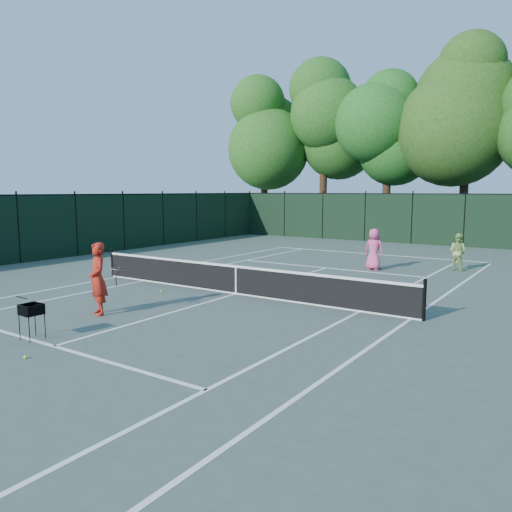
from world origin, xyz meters
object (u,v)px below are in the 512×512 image
Objects in this scene: coach at (98,279)px; loose_ball_midcourt at (162,291)px; ball_hopper at (31,310)px; loose_ball_near_cart at (25,357)px; player_green at (458,252)px; player_pink at (374,249)px.

coach is 3.22m from loose_ball_midcourt.
ball_hopper is 11.50× the size of loose_ball_midcourt.
coach is 2.32m from ball_hopper.
player_green is at bearing 74.62° from loose_ball_near_cart.
coach is 1.12× the size of player_pink.
loose_ball_midcourt is (-0.71, 3.00, -0.91)m from coach.
coach is at bearing 84.00° from player_green.
coach is 3.60m from loose_ball_near_cart.
player_pink is at bearing 64.38° from loose_ball_midcourt.
player_pink reaches higher than loose_ball_near_cart.
ball_hopper is at bearing 89.21° from player_green.
player_pink reaches higher than loose_ball_midcourt.
player_green is 1.93× the size of ball_hopper.
ball_hopper reaches higher than loose_ball_near_cart.
player_pink is 24.90× the size of loose_ball_midcourt.
loose_ball_near_cart is at bearing -68.67° from loose_ball_midcourt.
loose_ball_midcourt is (-3.92, -8.18, -0.81)m from player_pink.
player_green is at bearing -139.94° from player_pink.
player_pink is at bearing 51.37° from player_green.
ball_hopper is at bearing 86.64° from player_pink.
player_pink is 2.17× the size of ball_hopper.
loose_ball_near_cart is at bearing 91.52° from player_pink.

